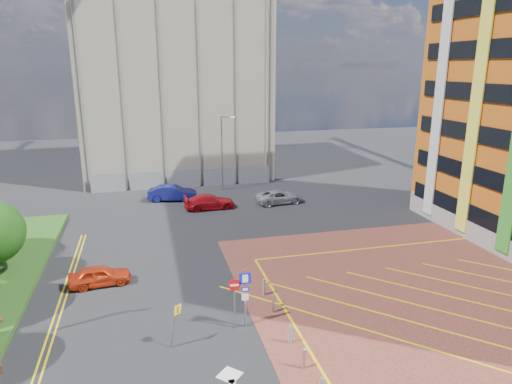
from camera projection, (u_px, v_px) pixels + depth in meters
name	position (u px, v px, depth m)	size (l,w,h in m)	color
ground	(240.00, 339.00, 22.59)	(140.00, 140.00, 0.00)	black
forecourt	(481.00, 304.00, 25.83)	(26.00, 26.00, 0.02)	brown
lamp_back	(223.00, 150.00, 48.56)	(1.53, 0.16, 8.00)	#9EA0A8
sign_cluster	(241.00, 293.00, 23.06)	(1.17, 0.12, 3.20)	#9EA0A8
warning_sign	(175.00, 321.00, 21.54)	(0.64, 0.40, 2.25)	#9EA0A8
bollard_row	(295.00, 343.00, 21.44)	(0.14, 11.14, 0.90)	#9EA0A8
construction_building	(173.00, 83.00, 57.07)	(21.20, 19.20, 22.00)	#A49B86
construction_fence	(193.00, 178.00, 50.62)	(21.60, 0.06, 2.00)	gray
car_red_left	(100.00, 276.00, 27.96)	(1.48, 3.69, 1.26)	red
car_blue_back	(172.00, 193.00, 45.55)	(1.66, 4.75, 1.56)	navy
car_red_back	(209.00, 202.00, 42.94)	(1.92, 4.72, 1.37)	red
car_silver_back	(279.00, 197.00, 44.71)	(2.12, 4.61, 1.28)	#B5B6BC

